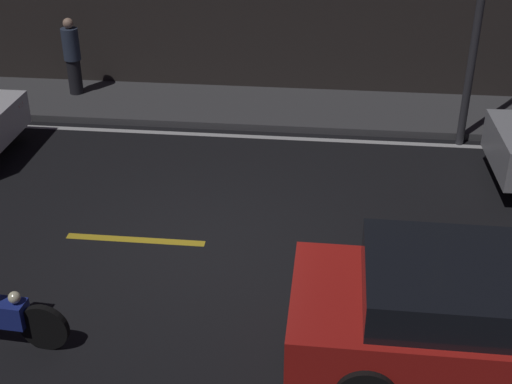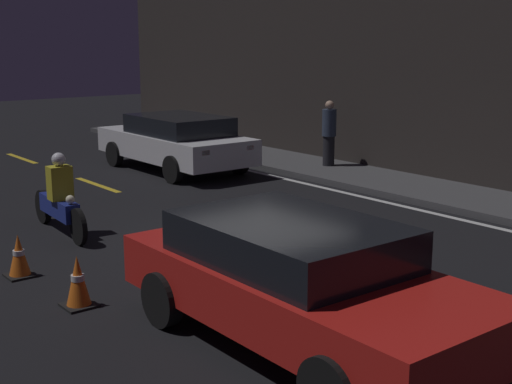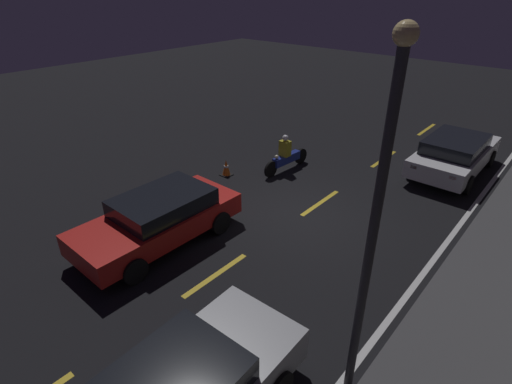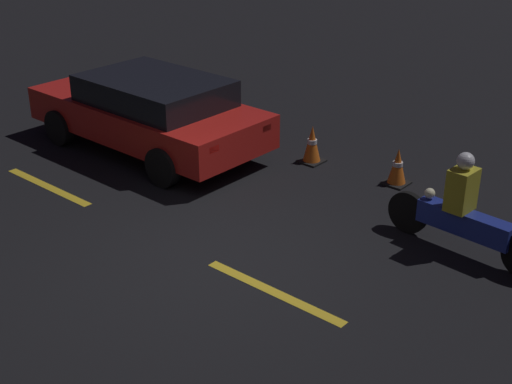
% 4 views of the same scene
% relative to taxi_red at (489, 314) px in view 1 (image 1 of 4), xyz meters
% --- Properties ---
extents(ground_plane, '(56.00, 56.00, 0.00)m').
position_rel_taxi_red_xyz_m(ground_plane, '(-3.44, 2.09, -0.72)').
color(ground_plane, black).
extents(raised_curb, '(28.00, 2.00, 0.13)m').
position_rel_taxi_red_xyz_m(raised_curb, '(-3.44, 7.01, -0.65)').
color(raised_curb, '#424244').
rests_on(raised_curb, ground).
extents(lane_dash_c, '(2.00, 0.14, 0.01)m').
position_rel_taxi_red_xyz_m(lane_dash_c, '(-4.44, 2.09, -0.71)').
color(lane_dash_c, gold).
rests_on(lane_dash_c, ground).
extents(lane_dash_d, '(2.00, 0.14, 0.01)m').
position_rel_taxi_red_xyz_m(lane_dash_d, '(0.06, 2.09, -0.71)').
color(lane_dash_d, gold).
rests_on(lane_dash_d, ground).
extents(lane_solid_kerb, '(25.20, 0.14, 0.01)m').
position_rel_taxi_red_xyz_m(lane_solid_kerb, '(-3.44, 5.76, -0.71)').
color(lane_solid_kerb, silver).
rests_on(lane_solid_kerb, ground).
extents(taxi_red, '(4.35, 2.00, 1.31)m').
position_rel_taxi_red_xyz_m(taxi_red, '(0.00, 0.00, 0.00)').
color(taxi_red, red).
rests_on(taxi_red, ground).
extents(pedestrian, '(0.34, 0.34, 1.57)m').
position_rel_taxi_red_xyz_m(pedestrian, '(-7.02, 7.25, 0.21)').
color(pedestrian, black).
rests_on(pedestrian, raised_curb).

